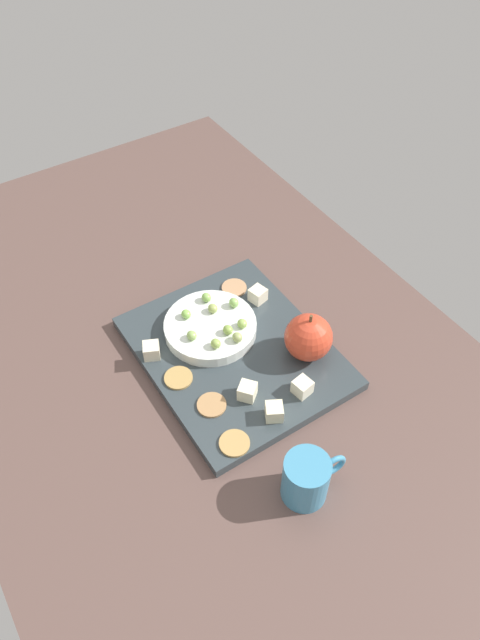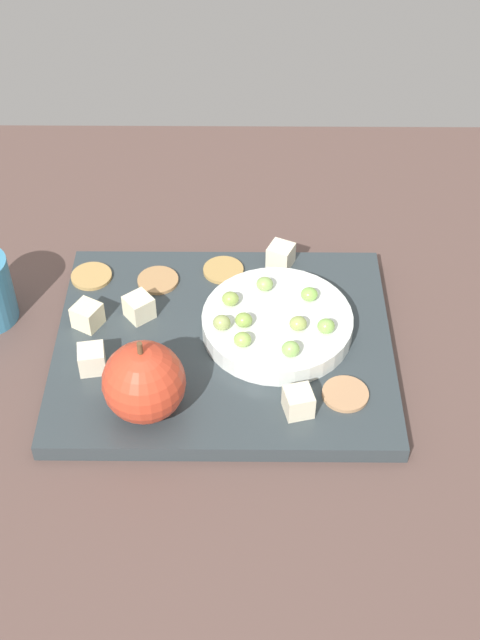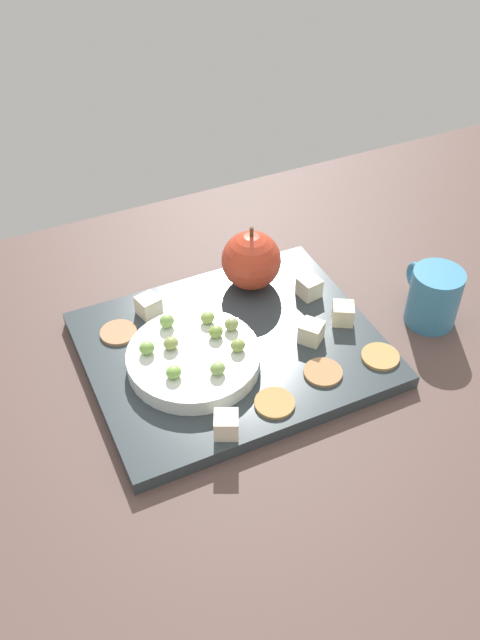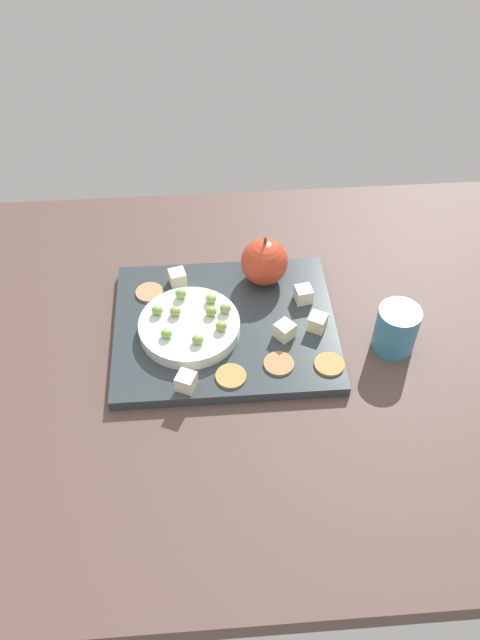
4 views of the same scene
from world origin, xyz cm
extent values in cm
cube|color=brown|center=(0.00, 0.00, 1.89)|extent=(148.79, 80.86, 3.78)
cube|color=#323C40|center=(4.85, -3.94, 4.68)|extent=(34.46, 28.23, 1.80)
cylinder|color=white|center=(10.35, -2.63, 6.60)|extent=(15.54, 15.54, 2.04)
sphere|color=red|center=(-2.21, -13.38, 9.46)|extent=(7.77, 7.77, 7.77)
cylinder|color=brown|center=(-2.21, -13.38, 13.94)|extent=(0.50, 0.50, 1.20)
cube|color=#F9F2C8|center=(-4.07, -0.54, 6.86)|extent=(3.61, 3.61, 2.57)
cube|color=#F1E7C7|center=(-8.02, -8.04, 6.86)|extent=(2.96, 2.96, 2.57)
cube|color=#F1E6C5|center=(11.01, 8.07, 6.86)|extent=(3.42, 3.42, 2.57)
cube|color=#F9EDBE|center=(-9.30, -1.85, 6.86)|extent=(3.50, 3.50, 2.57)
cube|color=#F3E6C4|center=(12.08, -13.42, 6.86)|extent=(3.11, 3.11, 2.57)
cylinder|color=tan|center=(-2.59, 4.97, 5.78)|extent=(4.51, 4.51, 0.40)
cylinder|color=tan|center=(16.73, -11.45, 5.78)|extent=(4.51, 4.51, 0.40)
cylinder|color=tan|center=(4.59, 6.75, 5.78)|extent=(4.51, 4.51, 0.40)
cylinder|color=tan|center=(-10.01, 5.60, 5.78)|extent=(4.51, 4.51, 0.40)
ellipsoid|color=#91B65B|center=(9.10, 1.56, 8.35)|extent=(1.77, 1.59, 1.47)
ellipsoid|color=#99AC58|center=(12.36, -4.40, 8.35)|extent=(1.77, 1.59, 1.47)
ellipsoid|color=#90AD50|center=(5.52, -0.81, 8.36)|extent=(1.77, 1.59, 1.50)
ellipsoid|color=#8BAD4C|center=(6.90, -3.97, 8.37)|extent=(1.77, 1.59, 1.52)
ellipsoid|color=#97BB57|center=(6.81, -6.70, 8.35)|extent=(1.77, 1.59, 1.46)
ellipsoid|color=#88BB55|center=(15.13, -4.79, 8.39)|extent=(1.77, 1.59, 1.54)
ellipsoid|color=#9AAB60|center=(4.70, -4.38, 8.40)|extent=(1.77, 1.59, 1.57)
ellipsoid|color=#88C252|center=(13.71, 0.05, 8.32)|extent=(1.77, 1.59, 1.42)
ellipsoid|color=#8FC05F|center=(11.48, -8.06, 8.45)|extent=(1.77, 1.59, 1.67)
cylinder|color=teal|center=(-20.75, 1.10, 7.62)|extent=(6.41, 6.41, 7.69)
torus|color=teal|center=(-21.19, -3.29, 7.62)|extent=(1.20, 4.06, 4.00)
camera|label=1|loc=(-46.80, 28.52, 80.62)|focal=32.97mm
camera|label=2|loc=(7.00, -65.26, 67.51)|focal=47.65mm
camera|label=3|loc=(28.89, 49.78, 62.53)|focal=38.11mm
camera|label=4|loc=(7.48, 63.42, 78.90)|focal=35.82mm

